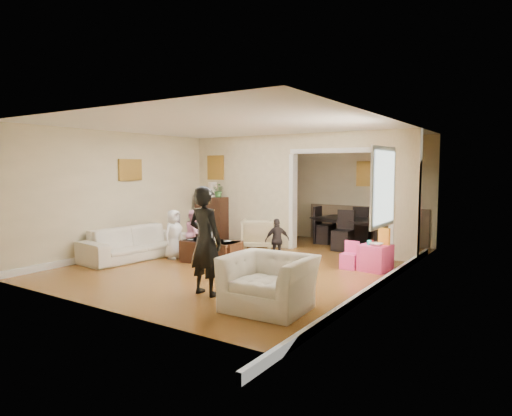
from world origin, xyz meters
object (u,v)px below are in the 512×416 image
Objects in this scene: child_toddler at (277,240)px; sofa at (135,243)px; coffee_cup at (214,239)px; armchair_back at (258,233)px; dresser at (213,219)px; table_lamp at (212,190)px; child_kneel_b at (194,233)px; armchair_front at (269,283)px; dining_table at (353,233)px; cyan_cup at (369,242)px; adult_person at (205,241)px; child_kneel_a at (174,234)px; play_table at (375,258)px; coffee_table at (211,252)px.

sofa is at bearing -22.03° from child_toddler.
sofa reaches higher than coffee_cup.
dresser is (-1.51, 0.20, 0.22)m from armchair_back.
child_kneel_b is (0.89, -1.72, -0.82)m from table_lamp.
armchair_back is 1.56m from child_toddler.
dining_table is (-0.81, 5.09, -0.03)m from armchair_front.
adult_person is (-1.47, -2.79, 0.28)m from cyan_cup.
child_kneel_a reaches higher than child_kneel_b.
table_lamp is 4.73m from play_table.
child_toddler reaches higher than dining_table.
sofa is 1.37× the size of adult_person.
coffee_cup is (1.63, 0.51, 0.15)m from sofa.
play_table is 1.90m from child_toddler.
coffee_table is 1.32× the size of child_toddler.
coffee_table is at bearing 153.43° from coffee_cup.
armchair_back is at bearing -20.32° from child_kneel_a.
child_toddler is (-0.30, 2.54, -0.36)m from adult_person.
child_kneel_a is (-0.95, -0.10, 0.03)m from coffee_cup.
child_kneel_a is (-2.20, 1.64, -0.29)m from adult_person.
armchair_back is 1.64m from child_kneel_b.
adult_person is (1.43, -3.61, 0.45)m from armchair_back.
child_kneel_b reaches higher than armchair_front.
coffee_table is at bearing -160.19° from play_table.
child_kneel_b is (-3.62, -0.75, 0.25)m from play_table.
play_table is at bearing 26.57° from cyan_cup.
sofa is at bearing -162.66° from coffee_cup.
adult_person is at bearing -52.38° from table_lamp.
coffee_cup is 3.64m from dining_table.
coffee_cup is at bearing -66.50° from sofa.
armchair_back is at bearing -7.70° from table_lamp.
dining_table is (3.20, 3.79, 0.01)m from sofa.
child_kneel_b is 1.81m from child_toddler.
armchair_back is 1.54m from dresser.
armchair_front is 2.22× the size of play_table.
adult_person is (1.35, -1.79, 0.58)m from coffee_table.
dresser is at bearing 166.99° from cyan_cup.
armchair_back is 0.66× the size of dresser.
child_kneel_a reaches higher than coffee_cup.
table_lamp reaches higher than child_kneel_a.
adult_person is at bearing -53.08° from coffee_table.
coffee_cup is 0.18× the size of play_table.
cyan_cup is at bearing -64.11° from sofa.
dining_table is (-1.15, 2.23, -0.18)m from cyan_cup.
child_toddler is at bearing -79.35° from adult_person.
dresser is 4.82m from adult_person.
dresser is 14.03× the size of cyan_cup.
coffee_table is 3.64m from dining_table.
armchair_front is 0.58× the size of dining_table.
child_toddler is at bearing 115.48° from armchair_front.
play_table is at bearing -50.51° from dining_table.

